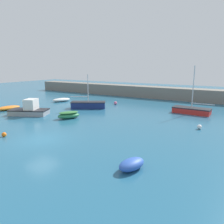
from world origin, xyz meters
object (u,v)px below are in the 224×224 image
object	(u,v)px
rowboat_with_red_cover	(69,115)
mooring_buoy_pink	(115,103)
fishing_dinghy_green	(132,164)
mooring_buoy_white	(199,127)
motorboat_with_cabin	(30,110)
rowboat_white_midwater	(61,100)
open_tender_yellow	(8,108)
sailboat_short_mast	(88,105)
mooring_buoy_orange	(4,135)
sailboat_tall_mast	(191,110)

from	to	relation	value
rowboat_with_red_cover	mooring_buoy_pink	xyz separation A→B (m)	(0.10, 10.93, -0.16)
fishing_dinghy_green	mooring_buoy_white	bearing A→B (deg)	5.02
motorboat_with_cabin	rowboat_white_midwater	world-z (taller)	motorboat_with_cabin
open_tender_yellow	sailboat_short_mast	bearing A→B (deg)	137.31
rowboat_with_red_cover	mooring_buoy_pink	size ratio (longest dim) A/B	5.73
mooring_buoy_white	mooring_buoy_orange	bearing A→B (deg)	-141.38
sailboat_short_mast	rowboat_white_midwater	size ratio (longest dim) A/B	1.49
motorboat_with_cabin	mooring_buoy_white	bearing A→B (deg)	167.44
sailboat_short_mast	rowboat_white_midwater	bearing A→B (deg)	131.80
rowboat_with_red_cover	mooring_buoy_orange	distance (m)	8.21
rowboat_with_red_cover	mooring_buoy_orange	size ratio (longest dim) A/B	7.22
fishing_dinghy_green	mooring_buoy_white	size ratio (longest dim) A/B	4.77
fishing_dinghy_green	motorboat_with_cabin	bearing A→B (deg)	84.10
motorboat_with_cabin	fishing_dinghy_green	world-z (taller)	motorboat_with_cabin
sailboat_short_mast	fishing_dinghy_green	size ratio (longest dim) A/B	2.39
mooring_buoy_white	rowboat_with_red_cover	bearing A→B (deg)	-166.79
sailboat_tall_mast	fishing_dinghy_green	distance (m)	18.40
sailboat_tall_mast	fishing_dinghy_green	world-z (taller)	sailboat_tall_mast
motorboat_with_cabin	mooring_buoy_pink	world-z (taller)	motorboat_with_cabin
mooring_buoy_white	sailboat_tall_mast	bearing A→B (deg)	107.46
sailboat_short_mast	mooring_buoy_orange	xyz separation A→B (m)	(1.63, -14.47, -0.31)
motorboat_with_cabin	mooring_buoy_orange	size ratio (longest dim) A/B	12.80
sailboat_tall_mast	mooring_buoy_pink	xyz separation A→B (m)	(-11.92, 0.46, -0.17)
sailboat_tall_mast	open_tender_yellow	bearing A→B (deg)	28.60
sailboat_tall_mast	fishing_dinghy_green	bearing A→B (deg)	93.49
rowboat_white_midwater	motorboat_with_cabin	bearing A→B (deg)	-134.71
rowboat_white_midwater	fishing_dinghy_green	xyz separation A→B (m)	(21.88, -16.59, 0.04)
rowboat_with_red_cover	mooring_buoy_pink	distance (m)	10.93
sailboat_short_mast	mooring_buoy_orange	bearing A→B (deg)	-114.60
sailboat_tall_mast	fishing_dinghy_green	xyz separation A→B (m)	(0.28, -18.40, -0.08)
sailboat_short_mast	open_tender_yellow	distance (m)	11.38
motorboat_with_cabin	sailboat_short_mast	world-z (taller)	sailboat_short_mast
sailboat_short_mast	rowboat_white_midwater	distance (m)	8.11
motorboat_with_cabin	rowboat_with_red_cover	xyz separation A→B (m)	(5.56, 1.16, -0.25)
rowboat_with_red_cover	mooring_buoy_orange	bearing A→B (deg)	-151.18
rowboat_with_red_cover	open_tender_yellow	distance (m)	10.86
sailboat_tall_mast	open_tender_yellow	size ratio (longest dim) A/B	1.74
rowboat_with_red_cover	fishing_dinghy_green	bearing A→B (deg)	-92.58
rowboat_with_red_cover	mooring_buoy_white	world-z (taller)	rowboat_with_red_cover
sailboat_tall_mast	mooring_buoy_orange	bearing A→B (deg)	59.41
sailboat_short_mast	mooring_buoy_white	bearing A→B (deg)	-41.33
mooring_buoy_white	mooring_buoy_orange	world-z (taller)	mooring_buoy_white
sailboat_tall_mast	rowboat_with_red_cover	distance (m)	15.93
sailboat_short_mast	motorboat_with_cabin	bearing A→B (deg)	-147.64
rowboat_with_red_cover	mooring_buoy_orange	xyz separation A→B (m)	(-0.20, -8.20, -0.21)
motorboat_with_cabin	open_tender_yellow	distance (m)	5.32
open_tender_yellow	mooring_buoy_pink	bearing A→B (deg)	146.38
fishing_dinghy_green	mooring_buoy_pink	size ratio (longest dim) A/B	4.20
rowboat_white_midwater	mooring_buoy_orange	world-z (taller)	rowboat_white_midwater
rowboat_with_red_cover	mooring_buoy_white	size ratio (longest dim) A/B	6.50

